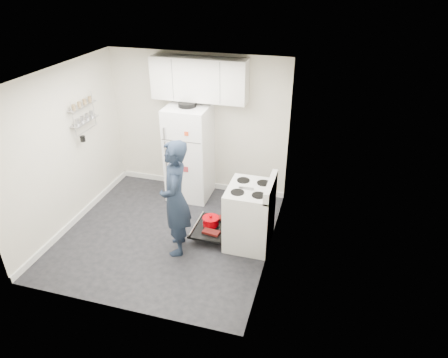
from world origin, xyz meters
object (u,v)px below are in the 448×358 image
(electric_range, at_px, (249,216))
(person, at_px, (175,199))
(open_oven_door, at_px, (211,225))
(refrigerator, at_px, (189,153))

(electric_range, bearing_deg, person, -154.94)
(open_oven_door, height_order, person, person)
(electric_range, relative_size, person, 0.63)
(person, bearing_deg, electric_range, 97.08)
(refrigerator, bearing_deg, open_oven_door, -56.08)
(refrigerator, height_order, person, refrigerator)
(refrigerator, xyz_separation_m, person, (0.36, -1.55, 0.02))
(open_oven_door, xyz_separation_m, person, (-0.37, -0.47, 0.69))
(refrigerator, bearing_deg, person, -76.99)
(electric_range, bearing_deg, refrigerator, 140.24)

